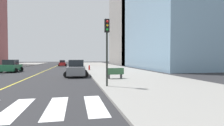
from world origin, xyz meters
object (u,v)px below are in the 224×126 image
at_px(car_green_second, 11,66).
at_px(traffic_light_near_corner, 107,39).
at_px(park_bench, 115,73).
at_px(car_red_third, 62,63).
at_px(car_gray_nearest, 76,69).
at_px(fire_hydrant, 89,68).

xyz_separation_m(car_green_second, traffic_light_near_corner, (12.68, -18.14, 2.78)).
distance_m(car_green_second, park_bench, 19.70).
distance_m(car_red_third, traffic_light_near_corner, 39.17).
bearing_deg(traffic_light_near_corner, car_gray_nearest, -75.99).
distance_m(car_gray_nearest, car_red_third, 29.66).
relative_size(car_gray_nearest, park_bench, 2.55).
bearing_deg(car_green_second, car_red_third, 72.69).
bearing_deg(fire_hydrant, traffic_light_near_corner, -90.04).
bearing_deg(car_gray_nearest, fire_hydrant, -102.72).
height_order(traffic_light_near_corner, park_bench, traffic_light_near_corner).
bearing_deg(car_gray_nearest, car_red_third, -81.36).
height_order(car_green_second, car_red_third, car_green_second).
height_order(car_gray_nearest, car_red_third, car_gray_nearest).
height_order(car_gray_nearest, fire_hydrant, car_gray_nearest).
xyz_separation_m(car_gray_nearest, park_bench, (3.99, -4.48, -0.28)).
bearing_deg(park_bench, traffic_light_near_corner, 155.66).
bearing_deg(fire_hydrant, car_green_second, -178.90).
bearing_deg(park_bench, fire_hydrant, 2.73).
relative_size(car_gray_nearest, car_red_third, 1.23).
relative_size(car_gray_nearest, traffic_light_near_corner, 0.92).
relative_size(car_gray_nearest, car_green_second, 1.03).
bearing_deg(park_bench, car_green_second, 42.60).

